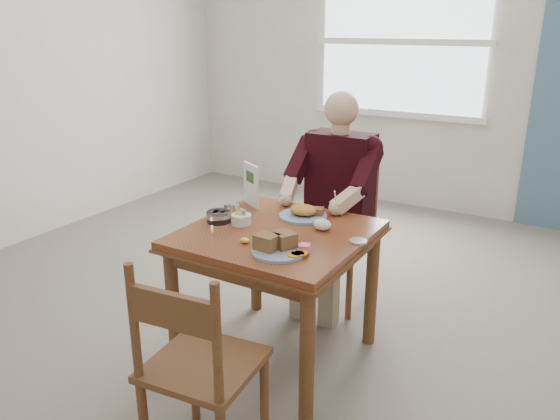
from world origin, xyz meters
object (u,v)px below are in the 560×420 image
Objects in this scene: chair_far at (339,231)px; near_plate at (278,245)px; chair_near at (197,368)px; diner at (335,186)px; far_plate at (304,213)px; table at (277,250)px.

near_plate is at bearing -81.84° from chair_far.
diner is (-0.14, 1.56, 0.33)m from chair_near.
chair_near reaches higher than far_plate.
chair_far is at bearing 90.01° from diner.
diner is 0.95m from near_plate.
chair_near is (0.14, -1.65, 0.00)m from chair_far.
far_plate is at bearing -87.37° from chair_far.
diner is 4.17× the size of far_plate.
chair_far is at bearing 98.16° from near_plate.
chair_near is 1.15m from far_plate.
far_plate reaches higher than table.
diner is at bearing 95.21° from chair_near.
chair_far is 1.08m from near_plate.
table is 0.88m from chair_near.
chair_far is (0.00, 0.80, -0.16)m from table.
near_plate is at bearing 89.46° from chair_near.
chair_near reaches higher than table.
chair_near is at bearing -84.79° from diner.
diner is (0.00, 0.71, 0.17)m from table.
table is at bearing 122.40° from near_plate.
diner is 0.46m from far_plate.
table is 0.29m from far_plate.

